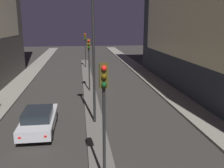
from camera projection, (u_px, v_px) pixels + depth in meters
name	position (u px, v px, depth m)	size (l,w,h in m)	color
median_strip	(89.00, 87.00, 24.87)	(1.15, 37.14, 0.14)	#56544F
traffic_light_near	(104.00, 98.00, 9.14)	(0.32, 0.42, 4.78)	black
traffic_light_mid	(89.00, 53.00, 22.49)	(0.32, 0.42, 4.78)	black
traffic_light_far	(85.00, 43.00, 34.76)	(0.32, 0.42, 4.78)	black
street_lamp	(93.00, 24.00, 14.53)	(0.58, 0.58, 8.59)	black
car_left_lane	(39.00, 119.00, 14.82)	(1.84, 4.58, 1.43)	#B2B2B7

